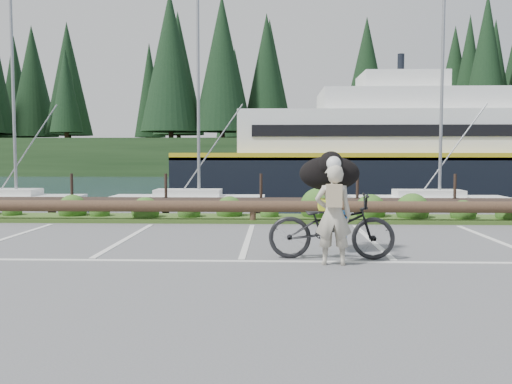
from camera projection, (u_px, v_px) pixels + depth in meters
ground at (242, 257)px, 9.54m from camera, size 72.00×72.00×0.00m
harbor_backdrop at (274, 165)px, 87.76m from camera, size 170.00×160.00×30.00m
vegetation_strip at (254, 218)px, 14.82m from camera, size 34.00×1.60×0.10m
log_rail at (253, 224)px, 14.13m from camera, size 32.00×0.30×0.60m
bicycle at (331, 226)px, 9.33m from camera, size 2.19×0.85×1.14m
cyclist at (333, 215)px, 8.81m from camera, size 0.61×0.42×1.64m
dog at (329, 173)px, 9.96m from camera, size 0.59×1.13×0.64m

